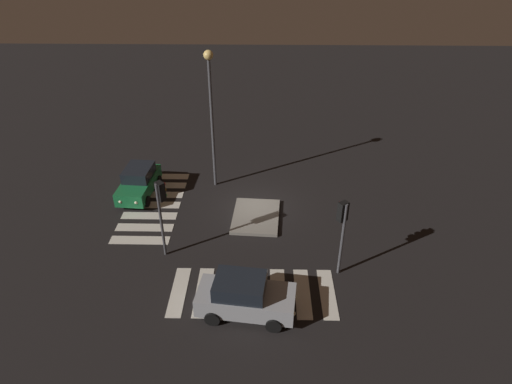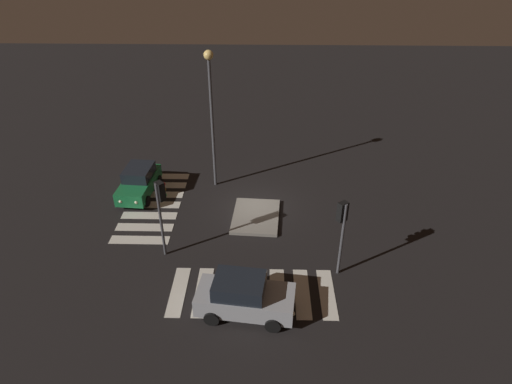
{
  "view_description": "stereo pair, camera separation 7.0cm",
  "coord_description": "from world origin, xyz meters",
  "px_view_note": "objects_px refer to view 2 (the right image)",
  "views": [
    {
      "loc": [
        22.06,
        0.44,
        14.74
      ],
      "look_at": [
        0.0,
        0.0,
        1.0
      ],
      "focal_mm": 30.87,
      "sensor_mm": 36.0,
      "label": 1
    },
    {
      "loc": [
        22.06,
        0.51,
        14.74
      ],
      "look_at": [
        0.0,
        0.0,
        1.0
      ],
      "focal_mm": 30.87,
      "sensor_mm": 36.0,
      "label": 2
    }
  ],
  "objects_px": {
    "car_silver": "(244,296)",
    "traffic_light_north": "(342,221)",
    "traffic_island": "(256,216)",
    "car_green": "(139,182)",
    "traffic_light_east": "(161,201)",
    "street_lamp": "(211,99)"
  },
  "relations": [
    {
      "from": "street_lamp",
      "to": "traffic_island",
      "type": "bearing_deg",
      "value": 36.02
    },
    {
      "from": "car_silver",
      "to": "traffic_light_north",
      "type": "xyz_separation_m",
      "value": [
        -2.73,
        4.37,
        2.12
      ]
    },
    {
      "from": "car_silver",
      "to": "traffic_light_north",
      "type": "height_order",
      "value": "traffic_light_north"
    },
    {
      "from": "traffic_island",
      "to": "car_silver",
      "type": "distance_m",
      "value": 7.22
    },
    {
      "from": "traffic_island",
      "to": "street_lamp",
      "type": "bearing_deg",
      "value": -143.98
    },
    {
      "from": "car_green",
      "to": "street_lamp",
      "type": "xyz_separation_m",
      "value": [
        -1.24,
        4.61,
        4.91
      ]
    },
    {
      "from": "car_green",
      "to": "traffic_light_north",
      "type": "height_order",
      "value": "traffic_light_north"
    },
    {
      "from": "street_lamp",
      "to": "car_silver",
      "type": "bearing_deg",
      "value": 12.24
    },
    {
      "from": "traffic_island",
      "to": "traffic_light_north",
      "type": "bearing_deg",
      "value": 42.23
    },
    {
      "from": "traffic_light_east",
      "to": "street_lamp",
      "type": "bearing_deg",
      "value": 30.7
    },
    {
      "from": "traffic_light_east",
      "to": "traffic_light_north",
      "type": "distance_m",
      "value": 8.61
    },
    {
      "from": "car_green",
      "to": "traffic_light_north",
      "type": "relative_size",
      "value": 1.04
    },
    {
      "from": "traffic_island",
      "to": "car_silver",
      "type": "height_order",
      "value": "car_silver"
    },
    {
      "from": "car_silver",
      "to": "traffic_light_north",
      "type": "distance_m",
      "value": 5.57
    },
    {
      "from": "traffic_island",
      "to": "traffic_light_east",
      "type": "xyz_separation_m",
      "value": [
        3.25,
        -4.49,
        3.12
      ]
    },
    {
      "from": "car_silver",
      "to": "traffic_island",
      "type": "bearing_deg",
      "value": 94.33
    },
    {
      "from": "traffic_island",
      "to": "car_green",
      "type": "height_order",
      "value": "car_green"
    },
    {
      "from": "traffic_light_east",
      "to": "traffic_light_north",
      "type": "height_order",
      "value": "traffic_light_east"
    },
    {
      "from": "traffic_island",
      "to": "car_silver",
      "type": "bearing_deg",
      "value": -2.74
    },
    {
      "from": "car_silver",
      "to": "car_green",
      "type": "distance_m",
      "value": 11.91
    },
    {
      "from": "traffic_light_north",
      "to": "street_lamp",
      "type": "xyz_separation_m",
      "value": [
        -8.16,
        -6.74,
        2.74
      ]
    },
    {
      "from": "street_lamp",
      "to": "traffic_light_east",
      "type": "bearing_deg",
      "value": -14.39
    }
  ]
}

